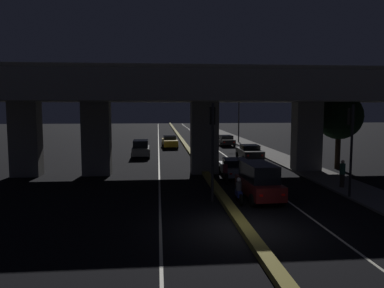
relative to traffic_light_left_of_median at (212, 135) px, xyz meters
The scene contains 21 objects.
ground_plane 6.04m from the traffic_light_left_of_median, 82.16° to the right, with size 200.00×200.00×0.00m, color black.
lane_line_left_inner 30.59m from the traffic_light_left_of_median, 95.41° to the left, with size 0.12×126.00×0.00m, color beige.
lane_line_right_inner 30.74m from the traffic_light_left_of_median, 82.14° to the left, with size 0.12×126.00×0.00m, color beige.
median_divider 30.45m from the traffic_light_left_of_median, 88.76° to the left, with size 0.51×126.00×0.26m, color olive.
sidewalk_right 25.26m from the traffic_light_left_of_median, 68.36° to the left, with size 2.96×126.00×0.13m, color #5B5956.
elevated_overpass 9.18m from the traffic_light_left_of_median, 87.41° to the left, with size 34.16×11.76×8.41m.
traffic_light_left_of_median is the anchor object (origin of this frame).
traffic_light_right_of_median 7.84m from the traffic_light_left_of_median, ahead, with size 0.30×0.49×5.31m.
street_lamp 33.48m from the traffic_light_left_of_median, 75.84° to the left, with size 2.55×0.32×8.43m.
car_dark_red_lead 3.70m from the traffic_light_left_of_median, ahead, with size 1.98×4.34×2.05m.
car_silver_second 8.08m from the traffic_light_left_of_median, 68.62° to the left, with size 2.16×4.40×1.36m.
car_black_third 17.23m from the traffic_light_left_of_median, 69.21° to the left, with size 2.09×4.59×1.45m.
car_taxi_yellow_fourth 21.95m from the traffic_light_left_of_median, 82.99° to the left, with size 1.97×4.51×1.59m.
car_black_fifth 29.42m from the traffic_light_left_of_median, 78.20° to the left, with size 1.99×4.46×1.41m.
car_grey_lead_oncoming 19.25m from the traffic_light_left_of_median, 104.28° to the left, with size 1.91×4.11×1.76m.
car_taxi_yellow_second_oncoming 27.19m from the traffic_light_left_of_median, 93.12° to the left, with size 2.04×4.47×1.51m.
motorcycle_blue_filtering_near 3.39m from the traffic_light_left_of_median, 19.61° to the right, with size 0.33×1.79×1.40m.
motorcycle_black_filtering_mid 5.99m from the traffic_light_left_of_median, 71.65° to the left, with size 0.33×2.00×1.52m.
motorcycle_white_filtering_far 10.74m from the traffic_light_left_of_median, 80.90° to the left, with size 0.34×1.77×1.38m.
pedestrian_on_sidewalk 9.33m from the traffic_light_left_of_median, 15.06° to the left, with size 0.34×0.34×1.72m.
roadside_tree_kerbside_near 15.45m from the traffic_light_left_of_median, 39.07° to the left, with size 3.83×3.83×6.32m.
Camera 1 is at (-3.59, -15.20, 5.21)m, focal length 35.00 mm.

